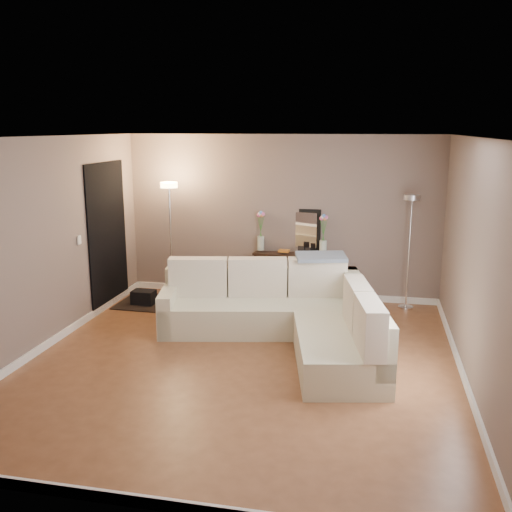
% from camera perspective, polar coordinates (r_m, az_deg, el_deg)
% --- Properties ---
extents(floor, '(5.00, 5.50, 0.01)m').
position_cam_1_polar(floor, '(6.86, -1.39, -10.51)').
color(floor, brown).
rests_on(floor, ground).
extents(ceiling, '(5.00, 5.50, 0.01)m').
position_cam_1_polar(ceiling, '(6.30, -1.52, 11.86)').
color(ceiling, white).
rests_on(ceiling, ground).
extents(wall_back, '(5.00, 0.02, 2.60)m').
position_cam_1_polar(wall_back, '(9.11, 2.52, 3.90)').
color(wall_back, '#7A675D').
rests_on(wall_back, ground).
extents(wall_front, '(5.00, 0.02, 2.60)m').
position_cam_1_polar(wall_front, '(3.93, -10.78, -8.43)').
color(wall_front, '#7A675D').
rests_on(wall_front, ground).
extents(wall_left, '(0.02, 5.50, 2.60)m').
position_cam_1_polar(wall_left, '(7.43, -20.66, 1.04)').
color(wall_left, '#7A675D').
rests_on(wall_left, ground).
extents(wall_right, '(0.02, 5.50, 2.60)m').
position_cam_1_polar(wall_right, '(6.38, 21.08, -0.82)').
color(wall_right, '#7A675D').
rests_on(wall_right, ground).
extents(baseboard_back, '(5.00, 0.03, 0.10)m').
position_cam_1_polar(baseboard_back, '(9.37, 2.42, -3.70)').
color(baseboard_back, white).
rests_on(baseboard_back, ground).
extents(baseboard_front, '(5.00, 0.03, 0.10)m').
position_cam_1_polar(baseboard_front, '(4.54, -9.94, -23.19)').
color(baseboard_front, white).
rests_on(baseboard_front, ground).
extents(baseboard_left, '(0.03, 5.50, 0.10)m').
position_cam_1_polar(baseboard_left, '(7.75, -19.77, -8.05)').
color(baseboard_left, white).
rests_on(baseboard_left, ground).
extents(baseboard_right, '(0.03, 5.50, 0.10)m').
position_cam_1_polar(baseboard_right, '(6.76, 20.01, -11.17)').
color(baseboard_right, white).
rests_on(baseboard_right, ground).
extents(doorway, '(0.02, 1.20, 2.20)m').
position_cam_1_polar(doorway, '(8.90, -14.61, 1.97)').
color(doorway, black).
rests_on(doorway, ground).
extents(switch_plate, '(0.02, 0.08, 0.12)m').
position_cam_1_polar(switch_plate, '(8.15, -17.27, 1.55)').
color(switch_plate, white).
rests_on(switch_plate, ground).
extents(sectional_sofa, '(3.14, 2.70, 0.95)m').
position_cam_1_polar(sectional_sofa, '(7.37, 3.27, -5.87)').
color(sectional_sofa, beige).
rests_on(sectional_sofa, floor).
extents(throw_blanket, '(0.76, 0.55, 0.09)m').
position_cam_1_polar(throw_blanket, '(7.88, 6.52, -0.07)').
color(throw_blanket, gray).
rests_on(throw_blanket, sectional_sofa).
extents(console_table, '(1.24, 0.48, 0.74)m').
position_cam_1_polar(console_table, '(9.14, 3.09, -1.72)').
color(console_table, black).
rests_on(console_table, floor).
extents(leaning_mirror, '(0.85, 0.15, 0.67)m').
position_cam_1_polar(leaning_mirror, '(9.13, 3.84, 2.69)').
color(leaning_mirror, black).
rests_on(leaning_mirror, console_table).
extents(table_decor, '(0.51, 0.15, 0.12)m').
position_cam_1_polar(table_decor, '(9.01, 3.47, 0.54)').
color(table_decor, orange).
rests_on(table_decor, console_table).
extents(flower_vase_left, '(0.14, 0.13, 0.64)m').
position_cam_1_polar(flower_vase_left, '(9.14, 0.48, 2.27)').
color(flower_vase_left, silver).
rests_on(flower_vase_left, console_table).
extents(flower_vase_right, '(0.14, 0.13, 0.64)m').
position_cam_1_polar(flower_vase_right, '(8.87, 6.74, 1.86)').
color(flower_vase_right, silver).
rests_on(flower_vase_right, console_table).
extents(floor_lamp_lit, '(0.27, 0.27, 1.87)m').
position_cam_1_polar(floor_lamp_lit, '(9.09, -8.59, 3.86)').
color(floor_lamp_lit, silver).
rests_on(floor_lamp_lit, floor).
extents(floor_lamp_unlit, '(0.29, 0.29, 1.74)m').
position_cam_1_polar(floor_lamp_unlit, '(8.75, 15.18, 2.63)').
color(floor_lamp_unlit, silver).
rests_on(floor_lamp_unlit, floor).
extents(charcoal_rug, '(1.23, 0.93, 0.02)m').
position_cam_1_polar(charcoal_rug, '(9.10, -9.73, -4.65)').
color(charcoal_rug, black).
rests_on(charcoal_rug, floor).
extents(black_bag, '(0.35, 0.25, 0.22)m').
position_cam_1_polar(black_bag, '(9.06, -11.17, -4.09)').
color(black_bag, black).
rests_on(black_bag, charcoal_rug).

